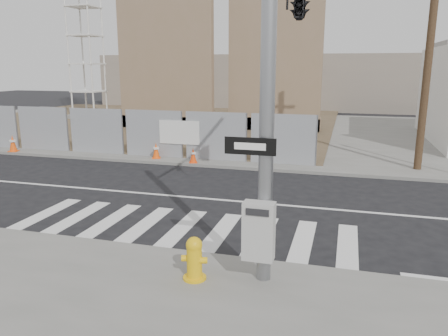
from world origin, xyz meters
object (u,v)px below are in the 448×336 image
(traffic_cone_b, at_px, (13,143))
(traffic_cone_d, at_px, (193,155))
(fire_hydrant, at_px, (194,258))
(traffic_cone_c, at_px, (156,151))
(signal_pole, at_px, (291,28))

(traffic_cone_b, height_order, traffic_cone_d, traffic_cone_b)
(fire_hydrant, distance_m, traffic_cone_c, 11.10)
(signal_pole, relative_size, fire_hydrant, 8.56)
(traffic_cone_b, bearing_deg, traffic_cone_c, 3.27)
(fire_hydrant, distance_m, traffic_cone_d, 9.99)
(signal_pole, height_order, traffic_cone_d, signal_pole)
(signal_pole, height_order, traffic_cone_c, signal_pole)
(fire_hydrant, height_order, traffic_cone_c, fire_hydrant)
(traffic_cone_d, bearing_deg, traffic_cone_c, 167.64)
(signal_pole, relative_size, traffic_cone_b, 9.19)
(fire_hydrant, relative_size, traffic_cone_d, 1.32)
(traffic_cone_d, bearing_deg, fire_hydrant, -70.07)
(fire_hydrant, bearing_deg, traffic_cone_b, 125.36)
(traffic_cone_b, bearing_deg, fire_hydrant, -37.60)
(fire_hydrant, bearing_deg, signal_pole, 51.75)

